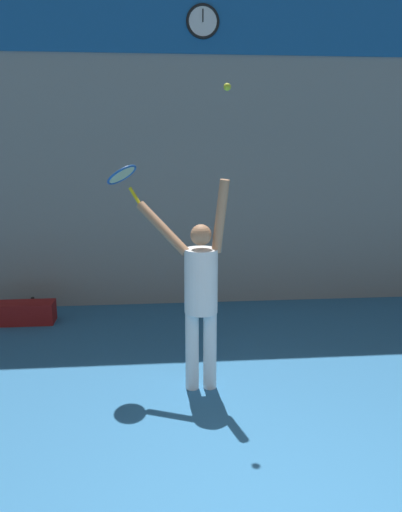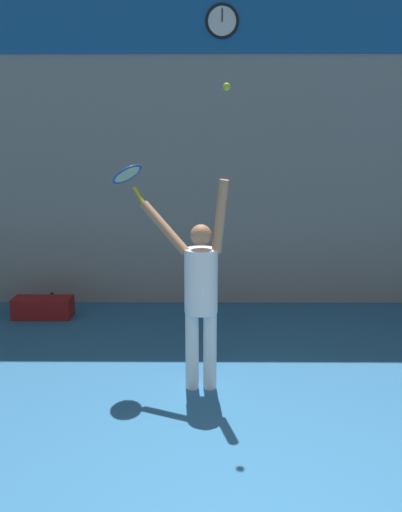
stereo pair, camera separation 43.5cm
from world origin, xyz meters
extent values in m
cube|color=gray|center=(0.00, 5.16, 2.50)|extent=(18.00, 0.10, 5.00)
cube|color=#195B9E|center=(0.00, 5.10, 3.96)|extent=(6.50, 0.02, 0.82)
cylinder|color=white|center=(-0.11, 5.08, 3.96)|extent=(0.41, 0.02, 0.41)
torus|color=black|center=(-0.11, 5.08, 3.96)|extent=(0.45, 0.04, 0.45)
cube|color=black|center=(-0.11, 5.07, 4.03)|extent=(0.02, 0.01, 0.16)
cylinder|color=white|center=(-0.46, 2.40, 0.39)|extent=(0.13, 0.13, 0.79)
cylinder|color=white|center=(-0.29, 2.40, 0.39)|extent=(0.13, 0.13, 0.79)
cylinder|color=white|center=(-0.37, 2.40, 1.09)|extent=(0.32, 0.32, 0.62)
sphere|color=tan|center=(-0.37, 2.40, 1.53)|extent=(0.20, 0.20, 0.20)
cylinder|color=tan|center=(-0.20, 2.37, 1.71)|extent=(0.19, 0.18, 0.68)
cylinder|color=tan|center=(-0.73, 2.57, 1.58)|extent=(0.52, 0.45, 0.48)
cylinder|color=yellow|center=(-0.98, 2.77, 1.86)|extent=(0.14, 0.10, 0.18)
torus|color=#1E51A5|center=(-1.11, 2.85, 2.06)|extent=(0.41, 0.42, 0.21)
cylinder|color=beige|center=(-1.11, 2.85, 2.06)|extent=(0.34, 0.36, 0.17)
sphere|color=#CCDB2D|center=(-0.15, 2.34, 2.83)|extent=(0.06, 0.06, 0.06)
cylinder|color=#D84C19|center=(-2.50, 4.63, 0.13)|extent=(0.08, 0.08, 0.25)
cylinder|color=black|center=(-2.50, 4.63, 0.28)|extent=(0.05, 0.05, 0.04)
cube|color=maroon|center=(-2.58, 4.43, 0.14)|extent=(0.80, 0.31, 0.29)
camera|label=1|loc=(-0.78, -2.11, 2.35)|focal=35.00mm
camera|label=2|loc=(-0.35, -2.13, 2.35)|focal=35.00mm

